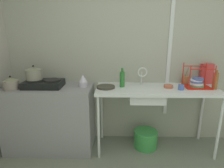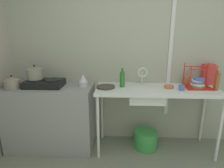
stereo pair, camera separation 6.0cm
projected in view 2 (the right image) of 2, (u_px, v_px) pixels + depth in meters
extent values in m
cube|color=#9C9F8E|center=(150.00, 50.00, 2.51)|extent=(4.72, 0.10, 2.66)
cube|color=silver|center=(171.00, 40.00, 2.41)|extent=(0.05, 0.01, 2.13)
cube|color=gray|center=(51.00, 117.00, 2.49)|extent=(1.14, 0.55, 0.87)
cube|color=silver|center=(157.00, 90.00, 2.32)|extent=(1.56, 0.55, 0.04)
cylinder|color=silver|center=(98.00, 128.00, 2.24)|extent=(0.04, 0.04, 0.83)
cylinder|color=silver|center=(220.00, 131.00, 2.17)|extent=(0.04, 0.04, 0.83)
cylinder|color=silver|center=(102.00, 112.00, 2.69)|extent=(0.04, 0.04, 0.83)
cylinder|color=silver|center=(203.00, 114.00, 2.63)|extent=(0.04, 0.04, 0.83)
cube|color=black|center=(45.00, 83.00, 2.37)|extent=(0.48, 0.32, 0.09)
cylinder|color=black|center=(36.00, 80.00, 2.36)|extent=(0.21, 0.21, 0.02)
cylinder|color=black|center=(53.00, 80.00, 2.35)|extent=(0.21, 0.21, 0.02)
cylinder|color=gray|center=(35.00, 74.00, 2.34)|extent=(0.20, 0.20, 0.13)
cone|color=gray|center=(34.00, 68.00, 2.32)|extent=(0.21, 0.21, 0.03)
sphere|color=black|center=(34.00, 66.00, 2.32)|extent=(0.02, 0.02, 0.02)
cylinder|color=gray|center=(12.00, 84.00, 2.28)|extent=(0.19, 0.19, 0.11)
cone|color=gray|center=(12.00, 78.00, 2.26)|extent=(0.19, 0.19, 0.04)
sphere|color=black|center=(11.00, 76.00, 2.25)|extent=(0.02, 0.02, 0.02)
cylinder|color=silver|center=(83.00, 84.00, 2.37)|extent=(0.11, 0.11, 0.07)
cone|color=silver|center=(83.00, 78.00, 2.35)|extent=(0.11, 0.11, 0.09)
cube|color=silver|center=(146.00, 95.00, 2.29)|extent=(0.43, 0.36, 0.16)
cylinder|color=silver|center=(142.00, 78.00, 2.45)|extent=(0.02, 0.02, 0.18)
torus|color=silver|center=(143.00, 72.00, 2.38)|extent=(0.13, 0.02, 0.13)
cylinder|color=#39382C|center=(106.00, 87.00, 2.32)|extent=(0.24, 0.24, 0.03)
cylinder|color=red|center=(190.00, 78.00, 2.18)|extent=(0.01, 0.01, 0.30)
cylinder|color=red|center=(216.00, 78.00, 2.17)|extent=(0.01, 0.01, 0.30)
cylinder|color=red|center=(184.00, 74.00, 2.41)|extent=(0.01, 0.01, 0.30)
cylinder|color=red|center=(207.00, 74.00, 2.40)|extent=(0.01, 0.01, 0.30)
cylinder|color=red|center=(204.00, 70.00, 2.15)|extent=(0.30, 0.01, 0.01)
cylinder|color=red|center=(196.00, 66.00, 2.37)|extent=(0.30, 0.01, 0.01)
cube|color=red|center=(198.00, 87.00, 2.33)|extent=(0.32, 0.25, 0.01)
cylinder|color=#60976B|center=(198.00, 86.00, 2.32)|extent=(0.17, 0.17, 0.03)
cylinder|color=white|center=(197.00, 84.00, 2.32)|extent=(0.17, 0.17, 0.03)
cylinder|color=#5667A5|center=(198.00, 82.00, 2.31)|extent=(0.16, 0.16, 0.03)
cylinder|color=white|center=(198.00, 81.00, 2.31)|extent=(0.15, 0.15, 0.03)
cylinder|color=#4B63B2|center=(199.00, 79.00, 2.29)|extent=(0.14, 0.14, 0.03)
cylinder|color=#4966B7|center=(182.00, 88.00, 2.21)|extent=(0.07, 0.07, 0.07)
cylinder|color=#B65D41|center=(169.00, 87.00, 2.31)|extent=(0.12, 0.12, 0.04)
cylinder|color=#2B722E|center=(122.00, 79.00, 2.35)|extent=(0.07, 0.07, 0.20)
cylinder|color=#2B722E|center=(122.00, 70.00, 2.31)|extent=(0.03, 0.03, 0.05)
cylinder|color=brown|center=(217.00, 82.00, 2.21)|extent=(0.06, 0.06, 0.21)
cylinder|color=brown|center=(218.00, 72.00, 2.18)|extent=(0.03, 0.03, 0.03)
cube|color=#C83839|center=(208.00, 74.00, 2.46)|extent=(0.17, 0.08, 0.28)
cylinder|color=#9D653D|center=(186.00, 80.00, 2.49)|extent=(0.09, 0.09, 0.11)
cylinder|color=olive|center=(187.00, 75.00, 2.46)|extent=(0.07, 0.03, 0.20)
cylinder|color=green|center=(146.00, 139.00, 2.53)|extent=(0.32, 0.32, 0.24)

